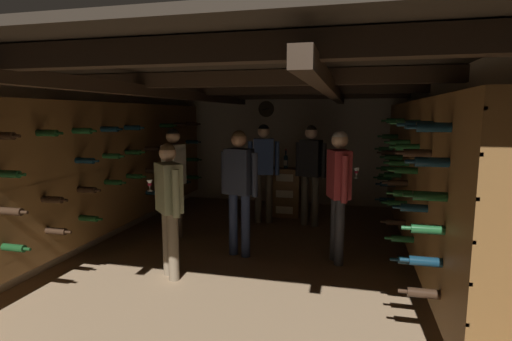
{
  "coord_description": "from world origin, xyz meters",
  "views": [
    {
      "loc": [
        1.28,
        -5.04,
        1.89
      ],
      "look_at": [
        0.06,
        -0.06,
        1.15
      ],
      "focal_mm": 27.58,
      "sensor_mm": 36.0,
      "label": 1
    }
  ],
  "objects_px": {
    "wine_crate_stack": "(286,192)",
    "person_guest_far_right": "(311,165)",
    "person_guest_rear_center": "(264,163)",
    "display_bottle": "(286,161)",
    "person_host_center": "(239,181)",
    "person_guest_mid_left": "(174,173)",
    "person_guest_mid_right": "(339,184)",
    "person_guest_near_left": "(169,198)"
  },
  "relations": [
    {
      "from": "person_host_center",
      "to": "person_guest_near_left",
      "type": "distance_m",
      "value": 1.05
    },
    {
      "from": "wine_crate_stack",
      "to": "person_guest_mid_left",
      "type": "relative_size",
      "value": 0.54
    },
    {
      "from": "wine_crate_stack",
      "to": "person_guest_far_right",
      "type": "distance_m",
      "value": 0.95
    },
    {
      "from": "wine_crate_stack",
      "to": "person_guest_far_right",
      "type": "height_order",
      "value": "person_guest_far_right"
    },
    {
      "from": "person_guest_mid_right",
      "to": "person_guest_mid_left",
      "type": "xyz_separation_m",
      "value": [
        -2.41,
        0.37,
        -0.01
      ]
    },
    {
      "from": "person_host_center",
      "to": "wine_crate_stack",
      "type": "bearing_deg",
      "value": 83.16
    },
    {
      "from": "person_guest_rear_center",
      "to": "wine_crate_stack",
      "type": "bearing_deg",
      "value": 60.98
    },
    {
      "from": "person_guest_rear_center",
      "to": "person_guest_near_left",
      "type": "distance_m",
      "value": 2.58
    },
    {
      "from": "person_guest_mid_right",
      "to": "display_bottle",
      "type": "bearing_deg",
      "value": 115.5
    },
    {
      "from": "person_host_center",
      "to": "person_guest_mid_left",
      "type": "bearing_deg",
      "value": 159.05
    },
    {
      "from": "wine_crate_stack",
      "to": "person_guest_far_right",
      "type": "relative_size",
      "value": 0.53
    },
    {
      "from": "person_guest_near_left",
      "to": "wine_crate_stack",
      "type": "bearing_deg",
      "value": 74.67
    },
    {
      "from": "person_guest_rear_center",
      "to": "person_guest_far_right",
      "type": "bearing_deg",
      "value": -0.02
    },
    {
      "from": "person_guest_mid_left",
      "to": "display_bottle",
      "type": "bearing_deg",
      "value": 52.24
    },
    {
      "from": "person_guest_mid_left",
      "to": "person_guest_rear_center",
      "type": "bearing_deg",
      "value": 48.08
    },
    {
      "from": "person_guest_near_left",
      "to": "person_guest_mid_left",
      "type": "height_order",
      "value": "person_guest_mid_left"
    },
    {
      "from": "person_host_center",
      "to": "person_guest_mid_right",
      "type": "xyz_separation_m",
      "value": [
        1.28,
        0.06,
        0.01
      ]
    },
    {
      "from": "display_bottle",
      "to": "person_guest_near_left",
      "type": "height_order",
      "value": "person_guest_near_left"
    },
    {
      "from": "person_guest_near_left",
      "to": "person_guest_mid_left",
      "type": "xyz_separation_m",
      "value": [
        -0.56,
        1.31,
        0.08
      ]
    },
    {
      "from": "person_guest_mid_right",
      "to": "person_guest_mid_left",
      "type": "relative_size",
      "value": 1.0
    },
    {
      "from": "display_bottle",
      "to": "person_guest_mid_left",
      "type": "relative_size",
      "value": 0.21
    },
    {
      "from": "person_guest_mid_left",
      "to": "person_guest_far_right",
      "type": "height_order",
      "value": "person_guest_far_right"
    },
    {
      "from": "display_bottle",
      "to": "person_guest_near_left",
      "type": "bearing_deg",
      "value": -104.99
    },
    {
      "from": "display_bottle",
      "to": "person_guest_rear_center",
      "type": "bearing_deg",
      "value": -117.04
    },
    {
      "from": "wine_crate_stack",
      "to": "person_guest_far_right",
      "type": "xyz_separation_m",
      "value": [
        0.5,
        -0.55,
        0.59
      ]
    },
    {
      "from": "display_bottle",
      "to": "person_guest_mid_left",
      "type": "bearing_deg",
      "value": -127.76
    },
    {
      "from": "person_guest_rear_center",
      "to": "person_guest_near_left",
      "type": "relative_size",
      "value": 1.1
    },
    {
      "from": "wine_crate_stack",
      "to": "display_bottle",
      "type": "bearing_deg",
      "value": 122.97
    },
    {
      "from": "person_guest_mid_right",
      "to": "person_guest_rear_center",
      "type": "bearing_deg",
      "value": 129.71
    },
    {
      "from": "wine_crate_stack",
      "to": "person_guest_near_left",
      "type": "height_order",
      "value": "person_guest_near_left"
    },
    {
      "from": "person_guest_mid_left",
      "to": "wine_crate_stack",
      "type": "bearing_deg",
      "value": 51.64
    },
    {
      "from": "person_host_center",
      "to": "person_guest_mid_right",
      "type": "distance_m",
      "value": 1.28
    },
    {
      "from": "wine_crate_stack",
      "to": "person_guest_mid_right",
      "type": "xyz_separation_m",
      "value": [
        1.02,
        -2.14,
        0.58
      ]
    },
    {
      "from": "person_guest_mid_right",
      "to": "person_guest_rear_center",
      "type": "relative_size",
      "value": 0.98
    },
    {
      "from": "person_guest_far_right",
      "to": "person_host_center",
      "type": "bearing_deg",
      "value": -114.89
    },
    {
      "from": "person_guest_near_left",
      "to": "person_guest_far_right",
      "type": "relative_size",
      "value": 0.92
    },
    {
      "from": "person_guest_mid_right",
      "to": "person_guest_near_left",
      "type": "xyz_separation_m",
      "value": [
        -1.86,
        -0.94,
        -0.09
      ]
    },
    {
      "from": "wine_crate_stack",
      "to": "display_bottle",
      "type": "xyz_separation_m",
      "value": [
        -0.01,
        0.02,
        0.59
      ]
    },
    {
      "from": "person_host_center",
      "to": "person_guest_rear_center",
      "type": "height_order",
      "value": "person_guest_rear_center"
    },
    {
      "from": "person_host_center",
      "to": "person_guest_rear_center",
      "type": "relative_size",
      "value": 0.98
    },
    {
      "from": "person_host_center",
      "to": "person_guest_near_left",
      "type": "height_order",
      "value": "person_host_center"
    },
    {
      "from": "wine_crate_stack",
      "to": "person_guest_rear_center",
      "type": "bearing_deg",
      "value": -119.02
    }
  ]
}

